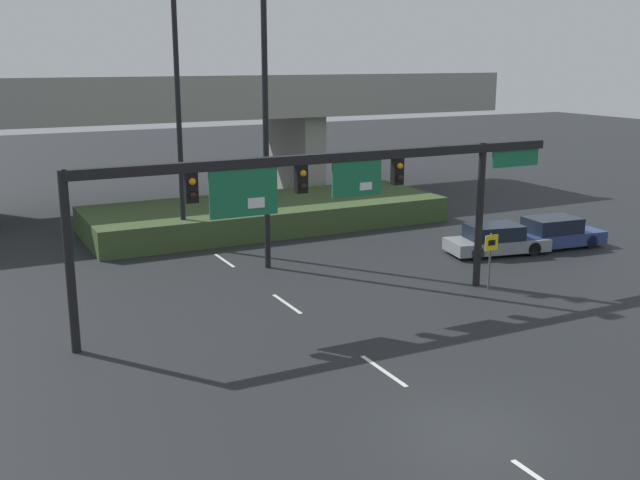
{
  "coord_description": "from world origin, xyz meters",
  "views": [
    {
      "loc": [
        -10.54,
        -12.9,
        8.67
      ],
      "look_at": [
        0.0,
        7.94,
        2.96
      ],
      "focal_mm": 42.0,
      "sensor_mm": 36.0,
      "label": 1
    }
  ],
  "objects_px": {
    "speed_limit_sign": "(491,253)",
    "highway_light_pole_far": "(176,47)",
    "highway_light_pole_near": "(265,97)",
    "parked_sedan_near_right": "(496,240)",
    "parked_sedan_mid_right": "(554,233)",
    "signal_gantry": "(325,182)"
  },
  "relations": [
    {
      "from": "speed_limit_sign",
      "to": "highway_light_pole_far",
      "type": "bearing_deg",
      "value": 125.54
    },
    {
      "from": "highway_light_pole_near",
      "to": "parked_sedan_near_right",
      "type": "bearing_deg",
      "value": -14.03
    },
    {
      "from": "speed_limit_sign",
      "to": "parked_sedan_near_right",
      "type": "height_order",
      "value": "speed_limit_sign"
    },
    {
      "from": "parked_sedan_mid_right",
      "to": "parked_sedan_near_right",
      "type": "bearing_deg",
      "value": -179.3
    },
    {
      "from": "signal_gantry",
      "to": "speed_limit_sign",
      "type": "relative_size",
      "value": 8.19
    },
    {
      "from": "speed_limit_sign",
      "to": "highway_light_pole_near",
      "type": "relative_size",
      "value": 0.16
    },
    {
      "from": "signal_gantry",
      "to": "highway_light_pole_far",
      "type": "distance_m",
      "value": 12.21
    },
    {
      "from": "speed_limit_sign",
      "to": "parked_sedan_near_right",
      "type": "relative_size",
      "value": 0.46
    },
    {
      "from": "signal_gantry",
      "to": "parked_sedan_mid_right",
      "type": "relative_size",
      "value": 3.78
    },
    {
      "from": "speed_limit_sign",
      "to": "highway_light_pole_far",
      "type": "xyz_separation_m",
      "value": [
        -8.46,
        11.84,
        7.69
      ]
    },
    {
      "from": "speed_limit_sign",
      "to": "parked_sedan_near_right",
      "type": "xyz_separation_m",
      "value": [
        3.75,
        4.14,
        -0.81
      ]
    },
    {
      "from": "parked_sedan_mid_right",
      "to": "signal_gantry",
      "type": "bearing_deg",
      "value": -161.18
    },
    {
      "from": "signal_gantry",
      "to": "highway_light_pole_near",
      "type": "xyz_separation_m",
      "value": [
        0.37,
        6.02,
        2.54
      ]
    },
    {
      "from": "highway_light_pole_near",
      "to": "parked_sedan_mid_right",
      "type": "distance_m",
      "value": 15.07
    },
    {
      "from": "highway_light_pole_near",
      "to": "signal_gantry",
      "type": "bearing_deg",
      "value": -93.56
    },
    {
      "from": "highway_light_pole_far",
      "to": "parked_sedan_mid_right",
      "type": "height_order",
      "value": "highway_light_pole_far"
    },
    {
      "from": "signal_gantry",
      "to": "highway_light_pole_far",
      "type": "relative_size",
      "value": 1.03
    },
    {
      "from": "parked_sedan_near_right",
      "to": "parked_sedan_mid_right",
      "type": "height_order",
      "value": "parked_sedan_mid_right"
    },
    {
      "from": "highway_light_pole_near",
      "to": "highway_light_pole_far",
      "type": "bearing_deg",
      "value": 112.01
    },
    {
      "from": "highway_light_pole_far",
      "to": "parked_sedan_mid_right",
      "type": "bearing_deg",
      "value": -27.35
    },
    {
      "from": "signal_gantry",
      "to": "speed_limit_sign",
      "type": "distance_m",
      "value": 7.46
    },
    {
      "from": "signal_gantry",
      "to": "speed_limit_sign",
      "type": "bearing_deg",
      "value": -5.5
    }
  ]
}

